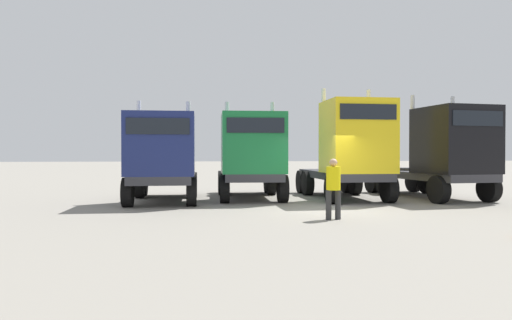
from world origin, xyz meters
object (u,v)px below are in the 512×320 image
at_px(semi_truck_green, 251,155).
at_px(semi_truck_yellow, 351,150).
at_px(semi_truck_navy, 162,157).
at_px(semi_truck_black, 444,152).
at_px(visitor_in_hivis, 333,184).

height_order(semi_truck_green, semi_truck_yellow, semi_truck_yellow).
height_order(semi_truck_navy, semi_truck_black, semi_truck_black).
bearing_deg(semi_truck_black, semi_truck_green, -104.13).
distance_m(semi_truck_navy, semi_truck_yellow, 7.33).
xyz_separation_m(semi_truck_green, visitor_in_hivis, (1.50, -5.89, -0.81)).
height_order(semi_truck_yellow, visitor_in_hivis, semi_truck_yellow).
relative_size(semi_truck_navy, semi_truck_yellow, 0.96).
xyz_separation_m(semi_truck_navy, semi_truck_green, (3.47, 0.77, 0.06)).
xyz_separation_m(semi_truck_green, semi_truck_yellow, (3.86, -0.87, 0.19)).
bearing_deg(visitor_in_hivis, semi_truck_navy, -140.72).
bearing_deg(semi_truck_green, semi_truck_black, 84.43).
relative_size(semi_truck_navy, semi_truck_black, 0.89).
xyz_separation_m(semi_truck_black, visitor_in_hivis, (-6.14, -4.73, -0.92)).
bearing_deg(semi_truck_yellow, semi_truck_green, -102.29).
bearing_deg(visitor_in_hivis, semi_truck_green, -170.59).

